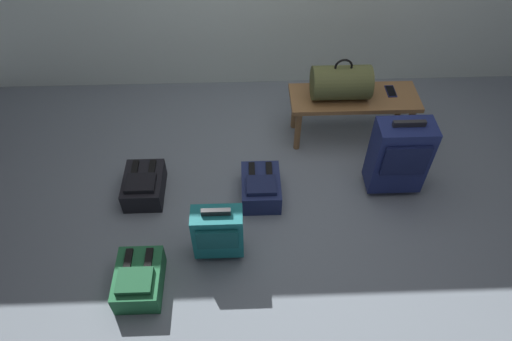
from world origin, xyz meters
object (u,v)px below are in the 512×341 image
at_px(cell_phone, 391,91).
at_px(duffel_bag_olive, 341,83).
at_px(suitcase_upright_navy, 399,156).
at_px(backpack_navy, 261,187).
at_px(backpack_dark, 144,185).
at_px(backpack_green, 139,279).
at_px(bench, 353,103).
at_px(suitcase_small_teal, 218,232).

bearing_deg(cell_phone, duffel_bag_olive, -173.92).
bearing_deg(suitcase_upright_navy, duffel_bag_olive, 120.86).
bearing_deg(backpack_navy, backpack_dark, 176.59).
bearing_deg(backpack_green, backpack_dark, 95.17).
bearing_deg(backpack_navy, duffel_bag_olive, 45.11).
xyz_separation_m(duffel_bag_olive, cell_phone, (0.42, 0.04, -0.13)).
bearing_deg(bench, backpack_navy, -140.06).
relative_size(cell_phone, backpack_dark, 0.38).
bearing_deg(suitcase_upright_navy, bench, 110.92).
height_order(backpack_green, backpack_dark, same).
bearing_deg(cell_phone, backpack_navy, -147.15).
distance_m(duffel_bag_olive, backpack_dark, 1.66).
xyz_separation_m(bench, cell_phone, (0.29, 0.04, 0.07)).
bearing_deg(backpack_dark, cell_phone, 18.17).
height_order(bench, duffel_bag_olive, duffel_bag_olive).
xyz_separation_m(bench, backpack_navy, (-0.75, -0.63, -0.26)).
bearing_deg(duffel_bag_olive, backpack_dark, -158.67).
height_order(backpack_dark, backpack_navy, same).
distance_m(suitcase_small_teal, backpack_green, 0.56).
xyz_separation_m(suitcase_small_teal, backpack_dark, (-0.56, 0.54, -0.15)).
height_order(duffel_bag_olive, cell_phone, duffel_bag_olive).
xyz_separation_m(backpack_dark, backpack_navy, (0.86, -0.05, 0.00)).
xyz_separation_m(backpack_green, backpack_navy, (0.79, 0.72, 0.00)).
bearing_deg(backpack_dark, bench, 19.81).
height_order(bench, cell_phone, cell_phone).
xyz_separation_m(suitcase_upright_navy, backpack_green, (-1.76, -0.77, -0.24)).
bearing_deg(cell_phone, bench, -171.36).
xyz_separation_m(suitcase_upright_navy, backpack_dark, (-1.83, 0.00, -0.24)).
relative_size(suitcase_upright_navy, backpack_dark, 1.72).
relative_size(cell_phone, backpack_green, 0.38).
bearing_deg(bench, cell_phone, 8.64).
distance_m(bench, suitcase_small_teal, 1.54).
xyz_separation_m(bench, backpack_green, (-1.54, -1.35, -0.26)).
relative_size(suitcase_upright_navy, suitcase_small_teal, 1.42).
height_order(suitcase_upright_navy, backpack_dark, suitcase_upright_navy).
distance_m(suitcase_upright_navy, backpack_green, 1.94).
bearing_deg(backpack_green, backpack_navy, 42.55).
relative_size(backpack_dark, backpack_navy, 1.00).
distance_m(duffel_bag_olive, suitcase_small_teal, 1.48).
distance_m(suitcase_small_teal, backpack_navy, 0.59).
relative_size(duffel_bag_olive, backpack_dark, 1.16).
distance_m(bench, backpack_navy, 1.02).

